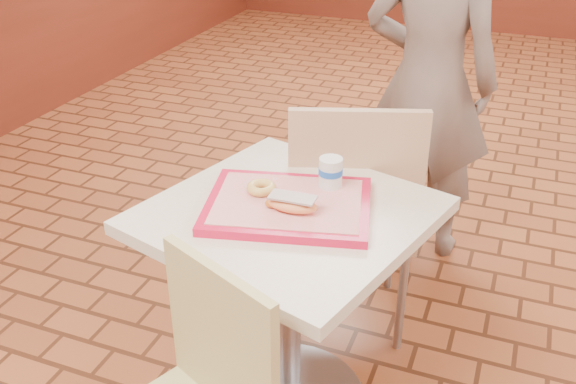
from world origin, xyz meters
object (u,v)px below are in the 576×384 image
(serving_tray, at_px, (288,205))
(ring_donut, at_px, (261,188))
(long_john_donut, at_px, (291,204))
(chair_main_back, at_px, (352,209))
(main_table, at_px, (288,281))
(customer, at_px, (429,82))
(paper_cup, at_px, (331,172))

(serving_tray, xyz_separation_m, ring_donut, (-0.10, 0.02, 0.03))
(ring_donut, height_order, long_john_donut, long_john_donut)
(serving_tray, bearing_deg, long_john_donut, -59.10)
(chair_main_back, distance_m, long_john_donut, 0.61)
(main_table, height_order, customer, customer)
(main_table, distance_m, chair_main_back, 0.48)
(chair_main_back, bearing_deg, ring_donut, 50.75)
(main_table, bearing_deg, chair_main_back, 81.32)
(chair_main_back, relative_size, customer, 0.61)
(long_john_donut, bearing_deg, serving_tray, 120.90)
(main_table, relative_size, chair_main_back, 0.80)
(long_john_donut, bearing_deg, paper_cup, 72.65)
(paper_cup, bearing_deg, customer, 84.48)
(main_table, xyz_separation_m, chair_main_back, (0.07, 0.48, 0.02))
(serving_tray, relative_size, paper_cup, 5.18)
(paper_cup, bearing_deg, long_john_donut, -107.35)
(customer, xyz_separation_m, long_john_donut, (-0.17, -1.29, 0.03))
(chair_main_back, bearing_deg, serving_tray, 62.47)
(serving_tray, bearing_deg, customer, 81.06)
(chair_main_back, bearing_deg, customer, -117.96)
(ring_donut, relative_size, paper_cup, 0.96)
(main_table, xyz_separation_m, long_john_donut, (0.03, -0.05, 0.32))
(main_table, distance_m, paper_cup, 0.38)
(chair_main_back, xyz_separation_m, customer, (0.12, 0.76, 0.27))
(customer, distance_m, long_john_donut, 1.30)
(long_john_donut, bearing_deg, chair_main_back, 85.36)
(customer, bearing_deg, long_john_donut, 85.20)
(main_table, bearing_deg, ring_donut, 166.85)
(customer, xyz_separation_m, ring_donut, (-0.29, -1.22, 0.02))
(customer, height_order, long_john_donut, customer)
(customer, distance_m, paper_cup, 1.11)
(chair_main_back, relative_size, long_john_donut, 6.29)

